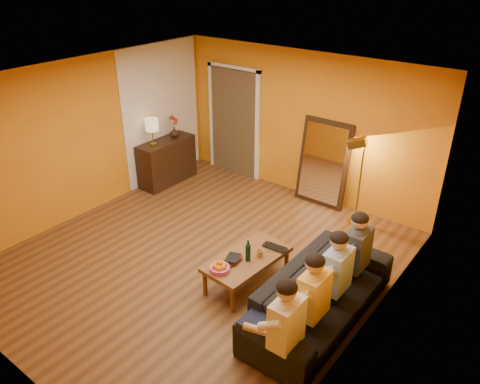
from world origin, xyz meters
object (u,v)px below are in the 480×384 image
Objects in this scene: table_lamp at (152,132)px; dog at (292,297)px; tumbler at (260,253)px; vase at (174,132)px; person_mid_right at (336,277)px; laptop at (273,249)px; sideboard at (167,161)px; person_far_left at (286,330)px; floor_lamp at (360,183)px; wine_bottle at (248,250)px; sofa at (321,295)px; coffee_table at (247,270)px; person_mid_left at (313,302)px; person_far_right at (357,256)px; mirror_frame at (324,163)px.

table_lamp is 4.31m from dog.
vase is (-3.25, 1.73, 0.48)m from tumbler.
person_mid_right is 1.10m from laptop.
sideboard is 0.97× the size of person_far_left.
wine_bottle is (-0.41, -2.45, -0.14)m from floor_lamp.
sideboard is 3.81× the size of wine_bottle.
table_lamp is 5.06× the size of tumbler.
sideboard is at bearing 152.63° from wine_bottle.
person_far_left is at bearing -56.39° from laptop.
sofa is 1.04m from person_far_left.
sofa is 1.12m from coffee_table.
sideboard reaches higher than laptop.
laptop is (-1.06, 0.80, -0.18)m from person_mid_left.
tumbler is (-1.12, -0.53, -0.14)m from person_far_right.
sideboard is at bearing -90.00° from vase.
wine_bottle is at bearing -81.83° from mirror_frame.
person_mid_right is (0.00, 1.10, 0.00)m from person_far_left.
coffee_table is (3.13, -1.30, -0.90)m from table_lamp.
person_far_left is 1.00× the size of person_mid_right.
person_far_left is at bearing -33.07° from vase.
dog is 4.50m from vase.
floor_lamp is at bearing 102.86° from person_far_left.
floor_lamp reaches higher than sideboard.
coffee_table is 2.49m from floor_lamp.
sideboard reaches higher than coffee_table.
coffee_table is 3.71m from vase.
person_far_right is at bearing 86.89° from dog.
dog is 0.94m from person_far_left.
person_far_right is 4.54m from vase.
wine_bottle is 1.62× the size of vase.
tumbler is at bearing -24.43° from sideboard.
floor_lamp is 4.65× the size of wine_bottle.
table_lamp is at bearing 160.10° from tumbler.
vase is (0.00, 0.55, -0.16)m from table_lamp.
sofa is 1.90× the size of person_mid_right.
person_mid_right is at bearing -15.30° from table_lamp.
sideboard is 0.58m from vase.
mirror_frame is 3.51m from person_mid_left.
vase is at bearing -163.43° from mirror_frame.
dog is at bearing -20.78° from table_lamp.
mirror_frame reaches higher than table_lamp.
table_lamp is at bearing -90.00° from vase.
laptop is at bearing -24.33° from vase.
person_far_right is 1.11m from laptop.
table_lamp reaches higher than dog.
wine_bottle is 3.08× the size of tumbler.
table_lamp is (-2.79, -1.38, 0.34)m from mirror_frame.
tumbler is at bearing -27.97° from vase.
table_lamp is 3.51m from coffee_table.
mirror_frame is at bearing 134.58° from dog.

